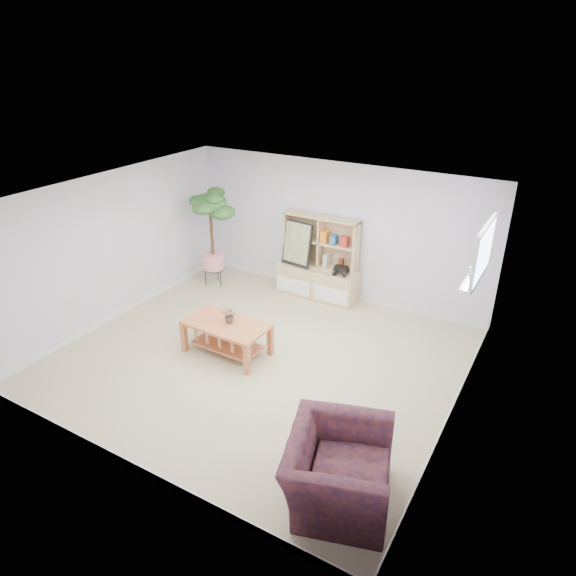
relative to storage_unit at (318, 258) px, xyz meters
The scene contains 14 objects.
floor 2.37m from the storage_unit, 84.88° to the right, with size 5.50×5.00×0.01m, color #BFB79C.
ceiling 2.80m from the storage_unit, 84.88° to the right, with size 5.50×5.00×0.01m, color white.
walls 2.30m from the storage_unit, 84.88° to the right, with size 5.51×5.01×2.40m.
baseboard 2.35m from the storage_unit, 84.88° to the right, with size 5.50×5.00×0.10m, color white, non-canonical shape.
window 3.59m from the storage_unit, 29.23° to the right, with size 0.10×0.98×0.68m, color silver, non-canonical shape.
window_sill 3.44m from the storage_unit, 29.74° to the right, with size 0.14×1.00×0.04m, color white.
storage_unit is the anchor object (origin of this frame).
poster 0.44m from the storage_unit, behind, with size 0.58×0.13×0.80m, color yellow, non-canonical shape.
toy_truck 0.49m from the storage_unit, ahead, with size 0.33×0.23×0.17m, color black, non-canonical shape.
coffee_table 2.41m from the storage_unit, 96.91° to the right, with size 1.22×0.66×0.50m, color #B55E34, non-canonical shape.
table_plant 2.32m from the storage_unit, 96.00° to the right, with size 0.22×0.19×0.24m, color #226F2D.
floor_tree 1.98m from the storage_unit, 163.71° to the right, with size 0.68×0.68×1.84m, color #1E5420, non-canonical shape.
armchair 4.58m from the storage_unit, 60.26° to the right, with size 1.14×0.99×0.85m, color #131336.
sill_plant 3.51m from the storage_unit, 30.52° to the right, with size 0.15×0.12×0.26m, color #1E5420.
Camera 1 is at (3.53, -5.24, 4.16)m, focal length 32.00 mm.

